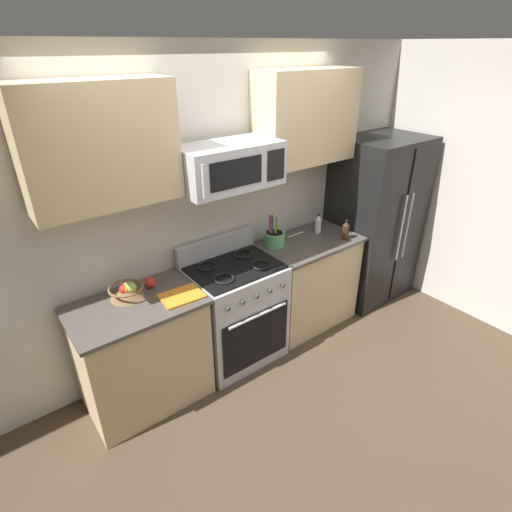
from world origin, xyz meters
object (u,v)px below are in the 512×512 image
object	(u,v)px
range_oven	(235,311)
fruit_basket	(127,291)
refrigerator	(374,221)
bottle_vinegar	(318,224)
apple_loose	(150,283)
cutting_board	(181,296)
utensil_crock	(274,238)
microwave	(229,165)
bottle_soy	(346,230)

from	to	relation	value
range_oven	fruit_basket	bearing A→B (deg)	172.14
refrigerator	fruit_basket	bearing A→B (deg)	177.08
range_oven	bottle_vinegar	distance (m)	1.19
fruit_basket	apple_loose	distance (m)	0.19
cutting_board	refrigerator	bearing A→B (deg)	2.50
utensil_crock	cutting_board	world-z (taller)	utensil_crock
cutting_board	microwave	bearing A→B (deg)	14.87
refrigerator	cutting_board	xyz separation A→B (m)	(-2.37, -0.10, 0.04)
range_oven	apple_loose	xyz separation A→B (m)	(-0.68, 0.14, 0.48)
refrigerator	fruit_basket	distance (m)	2.69
microwave	cutting_board	bearing A→B (deg)	-165.13
fruit_basket	bottle_vinegar	distance (m)	1.93
microwave	fruit_basket	xyz separation A→B (m)	(-0.87, 0.09, -0.81)
microwave	utensil_crock	world-z (taller)	microwave
range_oven	cutting_board	distance (m)	0.72
refrigerator	bottle_soy	world-z (taller)	refrigerator
fruit_basket	apple_loose	xyz separation A→B (m)	(0.19, 0.02, -0.01)
microwave	bottle_soy	bearing A→B (deg)	-9.96
range_oven	cutting_board	size ratio (longest dim) A/B	3.60
microwave	bottle_soy	distance (m)	1.41
cutting_board	fruit_basket	bearing A→B (deg)	142.65
refrigerator	apple_loose	world-z (taller)	refrigerator
fruit_basket	bottle_vinegar	bearing A→B (deg)	-1.01
microwave	fruit_basket	bearing A→B (deg)	173.83
range_oven	bottle_soy	xyz separation A→B (m)	(1.16, -0.18, 0.52)
cutting_board	range_oven	bearing A→B (deg)	12.33
utensil_crock	cutting_board	distance (m)	1.12
apple_loose	bottle_vinegar	world-z (taller)	bottle_vinegar
apple_loose	utensil_crock	bearing A→B (deg)	-0.74
refrigerator	apple_loose	bearing A→B (deg)	176.33
refrigerator	microwave	world-z (taller)	microwave
refrigerator	range_oven	bearing A→B (deg)	179.46
microwave	cutting_board	distance (m)	1.02
cutting_board	bottle_vinegar	world-z (taller)	bottle_vinegar
refrigerator	microwave	distance (m)	2.03
refrigerator	fruit_basket	world-z (taller)	refrigerator
fruit_basket	bottle_soy	world-z (taller)	bottle_soy
fruit_basket	utensil_crock	bearing A→B (deg)	0.31
microwave	utensil_crock	xyz separation A→B (m)	(0.54, 0.10, -0.78)
apple_loose	cutting_board	world-z (taller)	apple_loose
microwave	bottle_vinegar	bearing A→B (deg)	3.22
refrigerator	apple_loose	xyz separation A→B (m)	(-2.50, 0.16, 0.07)
apple_loose	fruit_basket	bearing A→B (deg)	-173.10
range_oven	fruit_basket	size ratio (longest dim) A/B	4.30
utensil_crock	fruit_basket	bearing A→B (deg)	-179.69
range_oven	utensil_crock	bearing A→B (deg)	13.28
microwave	bottle_vinegar	size ratio (longest dim) A/B	4.03
microwave	utensil_crock	bearing A→B (deg)	10.64
microwave	cutting_board	world-z (taller)	microwave
range_oven	microwave	distance (m)	1.29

